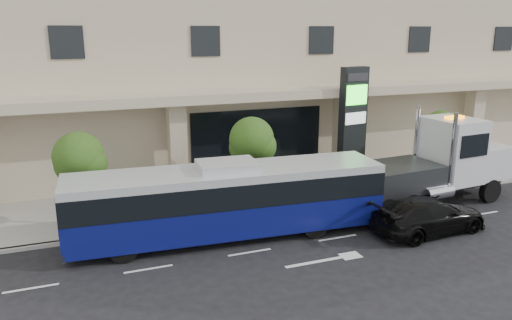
{
  "coord_description": "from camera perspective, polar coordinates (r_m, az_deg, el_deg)",
  "views": [
    {
      "loc": [
        -10.3,
        -18.66,
        8.6
      ],
      "look_at": [
        -2.38,
        2.0,
        2.8
      ],
      "focal_mm": 35.0,
      "sensor_mm": 36.0,
      "label": 1
    }
  ],
  "objects": [
    {
      "name": "tree_mid",
      "position": [
        24.35,
        -0.44,
        2.01
      ],
      "size": [
        2.28,
        2.2,
        4.38
      ],
      "color": "#422B19",
      "rests_on": "sidewalk"
    },
    {
      "name": "convention_center",
      "position": [
        35.63,
        -4.33,
        16.85
      ],
      "size": [
        60.0,
        17.6,
        20.0
      ],
      "color": "tan",
      "rests_on": "ground"
    },
    {
      "name": "curb",
      "position": [
        24.61,
        5.22,
        -5.65
      ],
      "size": [
        120.0,
        0.3,
        0.15
      ],
      "primitive_type": "cube",
      "color": "gray",
      "rests_on": "ground"
    },
    {
      "name": "tow_truck",
      "position": [
        26.63,
        19.86,
        -0.57
      ],
      "size": [
        10.71,
        3.31,
        4.86
      ],
      "rotation": [
        0.0,
        0.0,
        0.08
      ],
      "color": "#2D3033",
      "rests_on": "ground"
    },
    {
      "name": "tree_left",
      "position": [
        22.92,
        -19.51,
        -0.04
      ],
      "size": [
        2.27,
        2.2,
        4.22
      ],
      "color": "#422B19",
      "rests_on": "sidewalk"
    },
    {
      "name": "signage_pylon",
      "position": [
        28.67,
        10.98,
        4.04
      ],
      "size": [
        1.68,
        0.82,
        6.49
      ],
      "rotation": [
        0.0,
        0.0,
        0.15
      ],
      "color": "black",
      "rests_on": "sidewalk"
    },
    {
      "name": "ground",
      "position": [
        22.99,
        7.42,
        -7.42
      ],
      "size": [
        120.0,
        120.0,
        0.0
      ],
      "primitive_type": "plane",
      "color": "black",
      "rests_on": "ground"
    },
    {
      "name": "black_sedan",
      "position": [
        23.04,
        19.15,
        -6.01
      ],
      "size": [
        5.49,
        2.51,
        1.56
      ],
      "primitive_type": "imported",
      "rotation": [
        0.0,
        0.0,
        1.63
      ],
      "color": "black",
      "rests_on": "ground"
    },
    {
      "name": "tree_right",
      "position": [
        30.32,
        20.4,
        3.18
      ],
      "size": [
        2.1,
        2.0,
        4.04
      ],
      "color": "#422B19",
      "rests_on": "sidewalk"
    },
    {
      "name": "sidewalk",
      "position": [
        27.18,
        2.44,
        -3.61
      ],
      "size": [
        120.0,
        6.0,
        0.15
      ],
      "primitive_type": "cube",
      "color": "gray",
      "rests_on": "ground"
    },
    {
      "name": "city_bus",
      "position": [
        21.02,
        -3.26,
        -4.51
      ],
      "size": [
        13.36,
        3.66,
        3.35
      ],
      "rotation": [
        0.0,
        0.0,
        -0.07
      ],
      "color": "black",
      "rests_on": "ground"
    }
  ]
}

